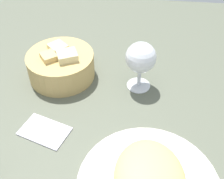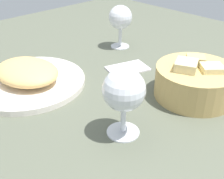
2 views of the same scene
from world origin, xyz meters
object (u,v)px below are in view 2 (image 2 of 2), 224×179
bread_basket (195,81)px  wine_glass_far (120,19)px  plate (29,82)px  wine_glass_near (124,92)px  folded_napkin (128,68)px

bread_basket → wine_glass_far: (-33.34, 9.42, 5.25)cm
plate → bread_basket: size_ratio=1.53×
plate → bread_basket: (31.36, 24.92, 3.19)cm
bread_basket → wine_glass_near: (-1.78, -21.59, 5.20)cm
plate → wine_glass_near: wine_glass_near is taller
wine_glass_near → folded_napkin: 29.14cm
plate → folded_napkin: (11.10, 24.13, -0.30)cm
wine_glass_far → folded_napkin: size_ratio=1.21×
bread_basket → plate: bearing=-141.5°
plate → wine_glass_near: size_ratio=2.06×
wine_glass_far → bread_basket: bearing=-15.8°
plate → wine_glass_far: bearing=93.3°
plate → wine_glass_far: (-1.98, 34.34, 8.44)cm
bread_basket → wine_glass_near: 22.28cm
plate → folded_napkin: 26.56cm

